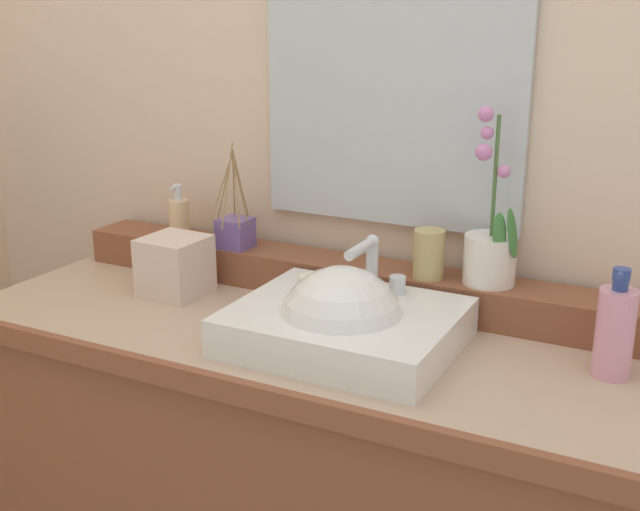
% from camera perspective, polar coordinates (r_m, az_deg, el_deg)
% --- Properties ---
extents(wall_back, '(3.09, 0.20, 2.53)m').
position_cam_1_polar(wall_back, '(1.83, 4.41, 10.87)').
color(wall_back, beige).
rests_on(wall_back, ground).
extents(vanity_cabinet, '(1.42, 0.56, 0.86)m').
position_cam_1_polar(vanity_cabinet, '(1.80, -1.19, -17.78)').
color(vanity_cabinet, brown).
rests_on(vanity_cabinet, ground).
extents(back_ledge, '(1.34, 0.12, 0.08)m').
position_cam_1_polar(back_ledge, '(1.75, 1.81, -1.65)').
color(back_ledge, brown).
rests_on(back_ledge, vanity_cabinet).
extents(sink_basin, '(0.41, 0.34, 0.27)m').
position_cam_1_polar(sink_basin, '(1.49, 1.69, -5.24)').
color(sink_basin, white).
rests_on(sink_basin, vanity_cabinet).
extents(soap_bar, '(0.07, 0.04, 0.02)m').
position_cam_1_polar(soap_bar, '(1.60, -0.34, -1.69)').
color(soap_bar, beige).
rests_on(soap_bar, sink_basin).
extents(potted_plant, '(0.12, 0.10, 0.35)m').
position_cam_1_polar(potted_plant, '(1.61, 12.15, 0.53)').
color(potted_plant, silver).
rests_on(potted_plant, back_ledge).
extents(soap_dispenser, '(0.05, 0.05, 0.13)m').
position_cam_1_polar(soap_dispenser, '(1.94, -10.12, 2.79)').
color(soap_dispenser, '#E1BC8B').
rests_on(soap_dispenser, back_ledge).
extents(tumbler_cup, '(0.06, 0.06, 0.10)m').
position_cam_1_polar(tumbler_cup, '(1.63, 7.84, 0.10)').
color(tumbler_cup, tan).
rests_on(tumbler_cup, back_ledge).
extents(reed_diffuser, '(0.09, 0.12, 0.24)m').
position_cam_1_polar(reed_diffuser, '(1.83, -6.11, 1.75)').
color(reed_diffuser, '#685198').
rests_on(reed_diffuser, back_ledge).
extents(lotion_bottle, '(0.07, 0.07, 0.20)m').
position_cam_1_polar(lotion_bottle, '(1.45, 20.46, -5.10)').
color(lotion_bottle, pink).
rests_on(lotion_bottle, vanity_cabinet).
extents(tissue_box, '(0.14, 0.14, 0.13)m').
position_cam_1_polar(tissue_box, '(1.78, -10.40, -0.73)').
color(tissue_box, beige).
rests_on(tissue_box, vanity_cabinet).
extents(mirror, '(0.58, 0.02, 0.58)m').
position_cam_1_polar(mirror, '(1.70, 5.16, 11.93)').
color(mirror, silver).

